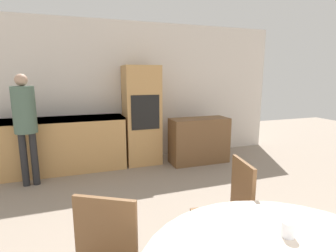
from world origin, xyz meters
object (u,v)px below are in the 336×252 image
at_px(chair_far_right, 230,210).
at_px(oven_unit, 142,115).
at_px(person_standing, 25,118).
at_px(sideboard, 199,140).
at_px(cup, 288,229).

bearing_deg(chair_far_right, oven_unit, -169.44).
distance_m(chair_far_right, person_standing, 3.12).
bearing_deg(oven_unit, sideboard, -19.83).
distance_m(oven_unit, person_standing, 1.90).
relative_size(sideboard, chair_far_right, 1.16).
bearing_deg(cup, person_standing, 119.09).
height_order(oven_unit, person_standing, oven_unit).
bearing_deg(sideboard, cup, -108.10).
height_order(sideboard, cup, sideboard).
distance_m(chair_far_right, cup, 0.74).
bearing_deg(person_standing, oven_unit, 15.33).
xyz_separation_m(oven_unit, cup, (-0.07, -3.66, -0.11)).
bearing_deg(sideboard, oven_unit, 160.17).
distance_m(oven_unit, chair_far_right, 2.99).
height_order(chair_far_right, person_standing, person_standing).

